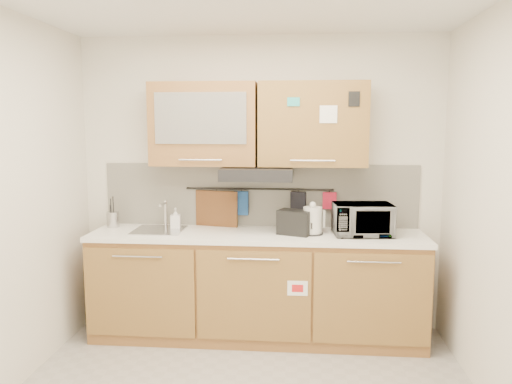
# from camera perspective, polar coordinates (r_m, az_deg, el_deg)

# --- Properties ---
(wall_back) EXTENTS (3.20, 0.00, 3.20)m
(wall_back) POSITION_cam_1_polar(r_m,az_deg,el_deg) (4.47, 0.42, 0.93)
(wall_back) COLOR silver
(wall_back) RESTS_ON ground
(base_cabinet) EXTENTS (2.80, 0.64, 0.88)m
(base_cabinet) POSITION_cam_1_polar(r_m,az_deg,el_deg) (4.37, 0.08, -11.28)
(base_cabinet) COLOR olive
(base_cabinet) RESTS_ON floor
(countertop) EXTENTS (2.82, 0.62, 0.04)m
(countertop) POSITION_cam_1_polar(r_m,az_deg,el_deg) (4.23, 0.08, -4.95)
(countertop) COLOR white
(countertop) RESTS_ON base_cabinet
(backsplash) EXTENTS (2.80, 0.02, 0.56)m
(backsplash) POSITION_cam_1_polar(r_m,az_deg,el_deg) (4.47, 0.41, -0.36)
(backsplash) COLOR silver
(backsplash) RESTS_ON countertop
(upper_cabinets) EXTENTS (1.82, 0.37, 0.70)m
(upper_cabinets) POSITION_cam_1_polar(r_m,az_deg,el_deg) (4.26, 0.17, 7.75)
(upper_cabinets) COLOR olive
(upper_cabinets) RESTS_ON wall_back
(range_hood) EXTENTS (0.60, 0.46, 0.10)m
(range_hood) POSITION_cam_1_polar(r_m,az_deg,el_deg) (4.21, 0.15, 2.15)
(range_hood) COLOR black
(range_hood) RESTS_ON upper_cabinets
(sink) EXTENTS (0.42, 0.40, 0.26)m
(sink) POSITION_cam_1_polar(r_m,az_deg,el_deg) (4.40, -11.02, -4.29)
(sink) COLOR silver
(sink) RESTS_ON countertop
(utensil_rail) EXTENTS (1.30, 0.02, 0.02)m
(utensil_rail) POSITION_cam_1_polar(r_m,az_deg,el_deg) (4.43, 0.37, 0.34)
(utensil_rail) COLOR black
(utensil_rail) RESTS_ON backsplash
(utensil_crock) EXTENTS (0.15, 0.15, 0.27)m
(utensil_crock) POSITION_cam_1_polar(r_m,az_deg,el_deg) (4.63, -16.04, -2.99)
(utensil_crock) COLOR #ADADB1
(utensil_crock) RESTS_ON countertop
(kettle) EXTENTS (0.21, 0.20, 0.28)m
(kettle) POSITION_cam_1_polar(r_m,az_deg,el_deg) (4.18, 6.49, -3.34)
(kettle) COLOR silver
(kettle) RESTS_ON countertop
(toaster) EXTENTS (0.31, 0.25, 0.21)m
(toaster) POSITION_cam_1_polar(r_m,az_deg,el_deg) (4.16, 4.46, -3.44)
(toaster) COLOR black
(toaster) RESTS_ON countertop
(microwave) EXTENTS (0.50, 0.36, 0.26)m
(microwave) POSITION_cam_1_polar(r_m,az_deg,el_deg) (4.21, 12.08, -3.09)
(microwave) COLOR #999999
(microwave) RESTS_ON countertop
(soap_bottle) EXTENTS (0.09, 0.09, 0.18)m
(soap_bottle) POSITION_cam_1_polar(r_m,az_deg,el_deg) (4.43, -9.18, -2.99)
(soap_bottle) COLOR #999999
(soap_bottle) RESTS_ON countertop
(cutting_board) EXTENTS (0.39, 0.11, 0.48)m
(cutting_board) POSITION_cam_1_polar(r_m,az_deg,el_deg) (4.50, -4.52, -2.92)
(cutting_board) COLOR brown
(cutting_board) RESTS_ON utensil_rail
(oven_mitt) EXTENTS (0.13, 0.04, 0.21)m
(oven_mitt) POSITION_cam_1_polar(r_m,az_deg,el_deg) (4.44, -1.71, -1.28)
(oven_mitt) COLOR navy
(oven_mitt) RESTS_ON utensil_rail
(dark_pouch) EXTENTS (0.14, 0.08, 0.21)m
(dark_pouch) POSITION_cam_1_polar(r_m,az_deg,el_deg) (4.41, 4.85, -1.36)
(dark_pouch) COLOR black
(dark_pouch) RESTS_ON utensil_rail
(pot_holder) EXTENTS (0.12, 0.02, 0.15)m
(pot_holder) POSITION_cam_1_polar(r_m,az_deg,el_deg) (4.42, 8.39, -0.98)
(pot_holder) COLOR #B21730
(pot_holder) RESTS_ON utensil_rail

